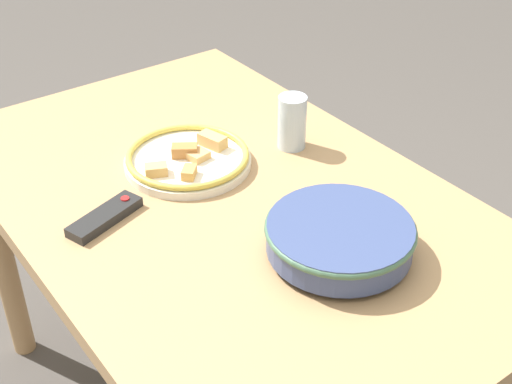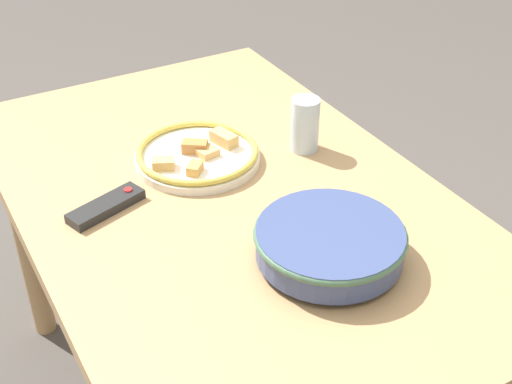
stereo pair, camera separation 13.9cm
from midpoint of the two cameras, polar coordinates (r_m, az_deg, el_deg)
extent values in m
cube|color=tan|center=(1.46, 0.45, -0.81)|extent=(1.28, 0.81, 0.04)
cylinder|color=tan|center=(2.21, 0.56, 1.40)|extent=(0.06, 0.06, 0.68)
cylinder|color=tan|center=(2.02, -16.08, -3.68)|extent=(0.06, 0.06, 0.68)
cylinder|color=#384775|center=(1.29, 8.93, -5.31)|extent=(0.12, 0.12, 0.01)
cylinder|color=#384775|center=(1.27, 9.07, -4.14)|extent=(0.26, 0.26, 0.05)
cylinder|color=#9E4C1E|center=(1.27, 9.05, -4.29)|extent=(0.24, 0.24, 0.05)
torus|color=#42664C|center=(1.26, 9.14, -3.46)|extent=(0.27, 0.27, 0.01)
cylinder|color=silver|center=(1.55, -2.23, 2.65)|extent=(0.27, 0.27, 0.02)
torus|color=gold|center=(1.54, -2.25, 3.16)|extent=(0.27, 0.27, 0.01)
cube|color=tan|center=(1.58, -0.05, 4.24)|extent=(0.07, 0.05, 0.03)
cube|color=tan|center=(1.53, -1.32, 3.13)|extent=(0.04, 0.05, 0.02)
cube|color=tan|center=(1.49, -4.79, 2.20)|extent=(0.05, 0.05, 0.02)
cube|color=#B2753D|center=(1.54, -2.51, 3.52)|extent=(0.06, 0.06, 0.03)
cube|color=tan|center=(1.48, -2.23, 1.83)|extent=(0.05, 0.05, 0.02)
cube|color=black|center=(1.41, -9.17, -1.23)|extent=(0.10, 0.17, 0.02)
cylinder|color=red|center=(1.43, -7.49, 0.10)|extent=(0.02, 0.02, 0.00)
cylinder|color=silver|center=(1.58, 6.47, 5.31)|extent=(0.06, 0.06, 0.12)
camera|label=1|loc=(0.07, -87.14, 1.94)|focal=50.00mm
camera|label=2|loc=(0.07, 92.86, -1.94)|focal=50.00mm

